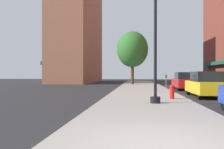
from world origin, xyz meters
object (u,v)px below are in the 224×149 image
(fire_hydrant, at_px, (172,92))
(car_yellow, at_px, (206,85))
(lamppost, at_px, (155,38))
(car_red, at_px, (185,81))
(tree_near, at_px, (132,49))
(parking_meter_near, at_px, (166,80))

(fire_hydrant, distance_m, car_yellow, 3.58)
(lamppost, relative_size, car_red, 1.37)
(fire_hydrant, height_order, tree_near, tree_near)
(car_red, bearing_deg, parking_meter_near, -133.82)
(fire_hydrant, height_order, car_red, car_red)
(parking_meter_near, relative_size, car_yellow, 0.30)
(tree_near, distance_m, car_yellow, 17.35)
(parking_meter_near, relative_size, car_red, 0.30)
(car_yellow, relative_size, car_red, 1.00)
(lamppost, distance_m, car_red, 12.37)
(fire_hydrant, bearing_deg, parking_meter_near, 85.66)
(fire_hydrant, xyz_separation_m, parking_meter_near, (0.57, 7.47, 0.43))
(car_yellow, height_order, car_red, same)
(lamppost, bearing_deg, car_red, 72.84)
(parking_meter_near, xyz_separation_m, car_red, (1.95, 2.08, -0.14))
(fire_hydrant, relative_size, car_yellow, 0.18)
(fire_hydrant, bearing_deg, lamppost, -117.48)
(tree_near, bearing_deg, lamppost, -85.83)
(parking_meter_near, xyz_separation_m, tree_near, (-3.14, 11.17, 3.85))
(car_yellow, bearing_deg, car_red, 89.57)
(lamppost, bearing_deg, parking_meter_near, 80.27)
(lamppost, distance_m, parking_meter_near, 9.91)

